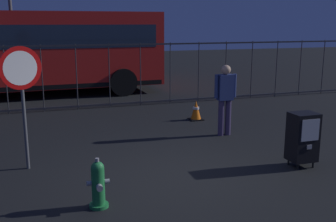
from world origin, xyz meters
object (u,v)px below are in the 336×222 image
stop_sign (22,82)px  pedestrian (225,96)px  bus_far (20,43)px  fire_hydrant (98,184)px  newspaper_box_primary (303,137)px  traffic_cone (196,111)px  bus_near (13,49)px

stop_sign → pedestrian: bearing=11.8°
stop_sign → bus_far: (-0.36, 11.75, 0.11)m
stop_sign → bus_far: bearing=91.8°
fire_hydrant → pedestrian: bearing=40.3°
pedestrian → newspaper_box_primary: bearing=-79.9°
stop_sign → traffic_cone: stop_sign is taller
fire_hydrant → pedestrian: pedestrian is taller
pedestrian → stop_sign: bearing=-168.2°
newspaper_box_primary → fire_hydrant: bearing=-172.3°
fire_hydrant → bus_near: bearing=98.5°
stop_sign → traffic_cone: (4.35, 2.55, -1.34)m
fire_hydrant → stop_sign: bearing=116.9°
pedestrian → bus_near: size_ratio=0.16×
newspaper_box_primary → stop_sign: bearing=163.3°
newspaper_box_primary → bus_near: (-5.32, 9.40, 1.14)m
traffic_cone → bus_near: bus_near is taller
pedestrian → bus_near: bearing=124.9°
newspaper_box_primary → stop_sign: (-4.83, 1.45, 1.03)m
stop_sign → pedestrian: stop_sign is taller
pedestrian → traffic_cone: (-0.06, 1.63, -0.69)m
traffic_cone → pedestrian: bearing=-87.7°
traffic_cone → stop_sign: bearing=-149.6°
fire_hydrant → newspaper_box_primary: bearing=7.7°
newspaper_box_primary → pedestrian: size_ratio=0.61×
fire_hydrant → bus_far: 13.85m
newspaper_box_primary → bus_far: bearing=111.5°
bus_near → bus_far: same height
stop_sign → bus_near: 7.96m
fire_hydrant → stop_sign: 2.54m
fire_hydrant → newspaper_box_primary: newspaper_box_primary is taller
pedestrian → traffic_cone: size_ratio=3.15×
stop_sign → traffic_cone: size_ratio=4.21×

